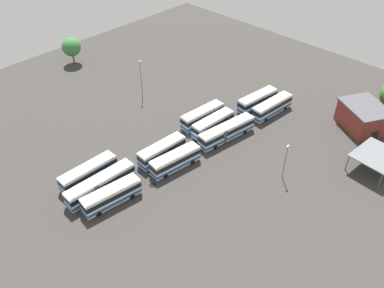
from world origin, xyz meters
name	(u,v)px	position (x,y,z in m)	size (l,w,h in m)	color
ground_plane	(190,144)	(0.00, 0.00, 0.00)	(120.32, 120.32, 0.00)	#383533
bus_row0_slot0	(111,196)	(-21.55, -2.08, 1.86)	(11.03, 4.00, 3.51)	silver
bus_row0_slot1	(100,185)	(-21.28, 1.58, 1.86)	(13.61, 3.05, 3.51)	silver
bus_row0_slot2	(88,173)	(-20.95, 5.71, 1.86)	(11.34, 2.76, 3.51)	silver
bus_row1_slot0	(175,160)	(-7.27, -3.29, 1.86)	(10.71, 3.96, 3.51)	silver
bus_row1_slot1	(162,151)	(-7.10, 0.68, 1.86)	(10.52, 3.12, 3.51)	silver
bus_row2_slot0	(227,132)	(6.67, -4.36, 1.86)	(13.76, 4.46, 3.51)	silver
bus_row2_slot1	(213,124)	(6.80, -0.44, 1.86)	(10.56, 3.10, 3.51)	silver
bus_row2_slot2	(202,116)	(7.49, 3.30, 1.86)	(10.95, 3.42, 3.51)	silver
bus_row3_slot0	(272,107)	(21.20, -5.67, 1.86)	(11.39, 3.45, 3.51)	silver
bus_row3_slot1	(257,100)	(21.13, -1.57, 1.86)	(11.03, 3.81, 3.51)	silver
depot_building	(363,117)	(30.46, -22.89, 2.74)	(11.90, 12.70, 5.44)	maroon
maintenance_shelter	(377,155)	(18.92, -31.02, 3.52)	(9.08, 8.04, 3.69)	slate
lamp_post_far_corner	(285,160)	(4.91, -19.77, 4.22)	(0.56, 0.28, 7.62)	slate
lamp_post_near_entrance	(141,78)	(5.29, 21.26, 5.25)	(0.56, 0.28, 9.66)	slate
tree_northwest	(71,47)	(3.64, 48.62, 4.83)	(5.08, 5.08, 7.39)	brown
puddle_back_corner	(153,185)	(-13.60, -3.75, 0.00)	(1.42, 1.42, 0.01)	black
puddle_centre_drain	(193,144)	(0.53, -0.50, 0.00)	(2.54, 2.54, 0.01)	black
puddle_between_rows	(203,112)	(10.51, 6.02, 0.00)	(3.37, 3.37, 0.01)	black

